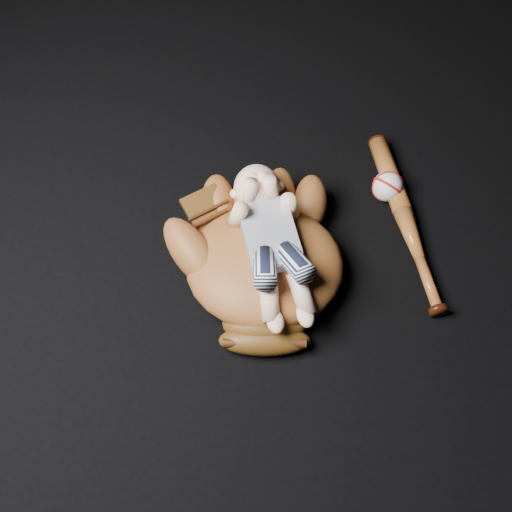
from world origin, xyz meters
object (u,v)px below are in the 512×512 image
baseball_glove (265,261)px  newborn_baby (274,245)px  baseball_bat (406,221)px  baseball (388,187)px

baseball_glove → newborn_baby: size_ratio=1.25×
baseball_glove → baseball_bat: baseball_glove is taller
baseball → baseball_bat: bearing=-67.9°
baseball_glove → baseball: bearing=38.4°
baseball_glove → newborn_baby: (0.02, 0.00, 0.06)m
newborn_baby → baseball: size_ratio=5.27×
newborn_baby → baseball: newborn_baby is taller
baseball_glove → newborn_baby: bearing=5.0°
baseball_bat → newborn_baby: bearing=-155.0°
baseball → baseball_glove: bearing=-140.8°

